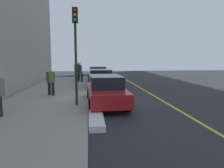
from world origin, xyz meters
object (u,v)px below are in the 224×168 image
pedestrian_brown_coat (77,70)px  pedestrian_olive_coat (51,81)px  parked_car_white (97,74)px  rolling_suitcase (77,77)px  parked_car_red (106,90)px  traffic_light_pole (75,40)px  parked_car_black (101,79)px  pedestrian_navy_coat (80,72)px

pedestrian_brown_coat → pedestrian_olive_coat: 9.03m
pedestrian_brown_coat → pedestrian_olive_coat: size_ratio=1.12×
pedestrian_brown_coat → pedestrian_olive_coat: pedestrian_brown_coat is taller
parked_car_white → rolling_suitcase: parked_car_white is taller
parked_car_white → rolling_suitcase: 2.22m
rolling_suitcase → pedestrian_brown_coat: bearing=176.5°
rolling_suitcase → parked_car_red: bearing=10.7°
rolling_suitcase → pedestrian_olive_coat: bearing=-7.4°
parked_car_white → pedestrian_brown_coat: size_ratio=2.58×
traffic_light_pole → rolling_suitcase: traffic_light_pole is taller
parked_car_black → traffic_light_pole: traffic_light_pole is taller
pedestrian_olive_coat → rolling_suitcase: (-8.58, 1.11, -0.56)m
pedestrian_navy_coat → rolling_suitcase: pedestrian_navy_coat is taller
pedestrian_brown_coat → parked_car_black: bearing=21.0°
parked_car_black → pedestrian_brown_coat: 5.91m
traffic_light_pole → pedestrian_navy_coat: bearing=-178.5°
pedestrian_olive_coat → pedestrian_navy_coat: pedestrian_navy_coat is taller
parked_car_black → pedestrian_brown_coat: pedestrian_brown_coat is taller
parked_car_black → traffic_light_pole: size_ratio=0.90×
parked_car_black → traffic_light_pole: bearing=-13.6°
parked_car_red → pedestrian_brown_coat: size_ratio=2.59×
pedestrian_navy_coat → traffic_light_pole: traffic_light_pole is taller
parked_car_white → pedestrian_brown_coat: 2.13m
parked_car_white → pedestrian_olive_coat: 9.78m
parked_car_white → pedestrian_olive_coat: (9.23, -3.21, 0.27)m
traffic_light_pole → parked_car_red: bearing=107.7°
pedestrian_navy_coat → traffic_light_pole: bearing=1.5°
parked_car_white → parked_car_red: (11.68, -0.01, 0.00)m
parked_car_black → rolling_suitcase: parked_car_black is taller
pedestrian_olive_coat → pedestrian_navy_coat: size_ratio=0.91×
parked_car_red → rolling_suitcase: (-11.04, -2.09, -0.29)m
pedestrian_olive_coat → rolling_suitcase: pedestrian_olive_coat is taller
parked_car_red → rolling_suitcase: 11.24m
pedestrian_navy_coat → parked_car_black: bearing=25.0°
pedestrian_olive_coat → parked_car_white: bearing=160.8°
rolling_suitcase → pedestrian_navy_coat: bearing=14.9°
parked_car_white → pedestrian_olive_coat: pedestrian_olive_coat is taller
parked_car_black → parked_car_red: bearing=-0.5°
parked_car_white → pedestrian_brown_coat: bearing=-82.7°
parked_car_red → rolling_suitcase: bearing=-169.3°
parked_car_black → parked_car_red: size_ratio=0.87×
parked_car_black → pedestrian_navy_coat: 4.27m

